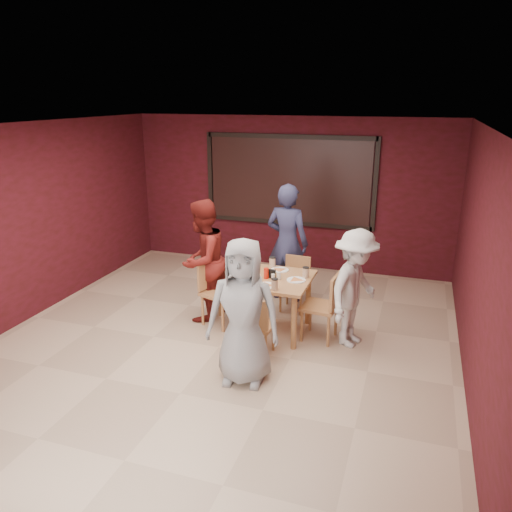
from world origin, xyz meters
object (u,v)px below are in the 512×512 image
(chair_right, at_px, (326,303))
(diner_right, at_px, (355,288))
(dining_table, at_px, (273,285))
(chair_back, at_px, (296,280))
(diner_left, at_px, (203,261))
(diner_back, at_px, (287,243))
(chair_left, at_px, (216,287))
(diner_front, at_px, (243,312))
(chair_front, at_px, (256,323))

(chair_right, bearing_deg, diner_right, 0.24)
(dining_table, bearing_deg, chair_back, 83.21)
(chair_back, distance_m, chair_right, 1.09)
(diner_left, bearing_deg, diner_back, 145.42)
(chair_left, relative_size, diner_front, 0.56)
(dining_table, xyz_separation_m, diner_right, (1.10, -0.02, 0.09))
(chair_back, bearing_deg, dining_table, -96.79)
(chair_front, height_order, chair_back, chair_front)
(chair_front, relative_size, diner_front, 0.49)
(chair_right, height_order, diner_front, diner_front)
(chair_front, relative_size, diner_left, 0.47)
(diner_left, distance_m, diner_right, 2.21)
(chair_left, bearing_deg, diner_back, 58.39)
(dining_table, height_order, diner_left, diner_left)
(dining_table, bearing_deg, diner_front, -88.39)
(chair_left, height_order, diner_left, diner_left)
(diner_left, bearing_deg, chair_left, 74.04)
(chair_front, distance_m, diner_right, 1.37)
(diner_back, distance_m, diner_right, 1.73)
(chair_front, bearing_deg, chair_right, 45.51)
(diner_front, distance_m, diner_back, 2.50)
(chair_front, relative_size, diner_back, 0.44)
(chair_front, height_order, diner_left, diner_left)
(chair_left, xyz_separation_m, chair_right, (1.58, -0.04, -0.01))
(chair_right, height_order, diner_back, diner_back)
(chair_front, relative_size, chair_right, 0.88)
(chair_back, distance_m, diner_left, 1.47)
(dining_table, relative_size, diner_right, 0.65)
(chair_back, xyz_separation_m, chair_right, (0.63, -0.89, 0.07))
(diner_front, height_order, diner_left, diner_left)
(chair_right, bearing_deg, chair_left, 178.58)
(dining_table, relative_size, diner_left, 0.57)
(chair_right, relative_size, diner_right, 0.60)
(chair_right, height_order, diner_right, diner_right)
(chair_left, bearing_deg, diner_front, -56.13)
(chair_right, bearing_deg, diner_back, 125.26)
(diner_right, bearing_deg, diner_front, 159.17)
(dining_table, distance_m, diner_left, 1.12)
(chair_left, relative_size, chair_right, 1.02)
(diner_back, bearing_deg, dining_table, 104.12)
(diner_back, relative_size, diner_left, 1.06)
(chair_front, xyz_separation_m, diner_left, (-1.10, 0.89, 0.42))
(chair_right, relative_size, diner_front, 0.55)
(diner_back, bearing_deg, chair_front, 101.79)
(diner_front, xyz_separation_m, diner_right, (1.06, 1.28, -0.07))
(chair_back, height_order, chair_right, chair_right)
(diner_back, bearing_deg, chair_right, 133.35)
(chair_left, bearing_deg, chair_front, -42.70)
(dining_table, height_order, diner_right, diner_right)
(diner_right, bearing_deg, diner_back, 64.12)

